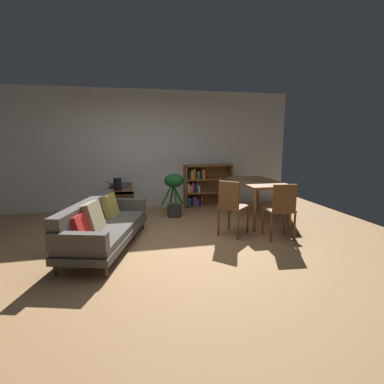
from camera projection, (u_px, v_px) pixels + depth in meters
name	position (u px, v px, depth m)	size (l,w,h in m)	color
ground_plane	(167.00, 246.00, 4.63)	(8.16, 8.16, 0.00)	#A87A4C
back_wall_panel	(149.00, 150.00, 6.97)	(6.80, 0.10, 2.70)	silver
fabric_couch	(101.00, 224.00, 4.52)	(1.33, 2.22, 0.75)	#56351E
media_console	(121.00, 202.00, 6.26)	(0.47, 1.20, 0.63)	#56351E
open_laptop	(118.00, 185.00, 6.24)	(0.47, 0.38, 0.12)	#333338
desk_speaker	(118.00, 184.00, 5.83)	(0.16, 0.16, 0.23)	black
potted_floor_plant	(174.00, 190.00, 6.24)	(0.48, 0.49, 0.91)	#333338
dining_table	(257.00, 185.00, 5.92)	(0.79, 1.44, 0.80)	brown
dining_chair_near	(232.00, 205.00, 5.03)	(0.58, 0.58, 0.95)	brown
dining_chair_far	(281.00, 208.00, 4.86)	(0.46, 0.45, 0.93)	brown
bookshelf	(204.00, 186.00, 7.24)	(1.15, 0.29, 1.00)	brown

